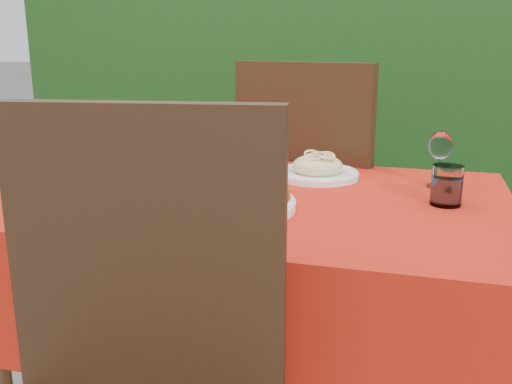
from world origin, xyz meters
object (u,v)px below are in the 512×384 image
(chair_far, at_px, (315,193))
(pizza_plate, at_px, (218,196))
(water_glass, at_px, (447,187))
(pasta_plate, at_px, (317,170))
(fork, at_px, (147,185))
(wine_glass, at_px, (440,148))
(steel_ramekin, at_px, (154,157))

(chair_far, distance_m, pizza_plate, 0.75)
(water_glass, bearing_deg, pasta_plate, 150.27)
(fork, bearing_deg, water_glass, 10.25)
(wine_glass, distance_m, steel_ramekin, 0.88)
(pizza_plate, distance_m, water_glass, 0.54)
(chair_far, distance_m, steel_ramekin, 0.57)
(fork, bearing_deg, chair_far, 66.26)
(pizza_plate, bearing_deg, steel_ramekin, 130.13)
(wine_glass, relative_size, fork, 0.93)
(pizza_plate, height_order, water_glass, water_glass)
(pasta_plate, bearing_deg, pizza_plate, -113.83)
(pizza_plate, relative_size, pasta_plate, 1.64)
(pizza_plate, height_order, pasta_plate, same)
(pizza_plate, bearing_deg, wine_glass, 35.65)
(wine_glass, xyz_separation_m, fork, (-0.75, -0.21, -0.10))
(wine_glass, height_order, steel_ramekin, wine_glass)
(pasta_plate, bearing_deg, chair_far, 100.59)
(pizza_plate, relative_size, steel_ramekin, 4.38)
(pasta_plate, bearing_deg, steel_ramekin, 171.75)
(chair_far, height_order, wine_glass, chair_far)
(chair_far, bearing_deg, water_glass, 141.51)
(chair_far, relative_size, water_glass, 11.14)
(pizza_plate, relative_size, wine_glass, 2.53)
(chair_far, xyz_separation_m, fork, (-0.36, -0.58, 0.14))
(steel_ramekin, bearing_deg, water_glass, -17.17)
(pasta_plate, xyz_separation_m, fork, (-0.42, -0.23, -0.02))
(pasta_plate, bearing_deg, water_glass, -29.73)
(pasta_plate, height_order, water_glass, water_glass)
(steel_ramekin, bearing_deg, wine_glass, -6.52)
(chair_far, bearing_deg, wine_glass, 151.39)
(chair_far, distance_m, pasta_plate, 0.39)
(chair_far, bearing_deg, pizza_plate, 96.88)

